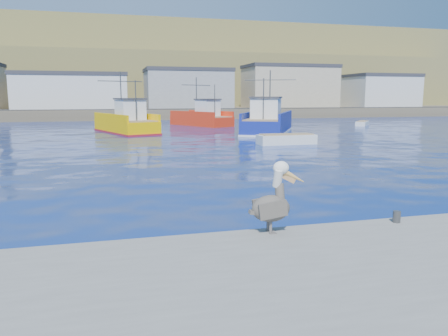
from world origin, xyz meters
name	(u,v)px	position (x,y,z in m)	size (l,w,h in m)	color
ground	(246,215)	(0.00, 0.00, 0.00)	(260.00, 260.00, 0.00)	navy
dock_bollards	(312,224)	(0.60, -3.40, 0.65)	(36.20, 0.20, 0.30)	#4C4C4C
far_shore	(123,77)	(0.00, 109.20, 8.98)	(200.00, 81.00, 24.00)	brown
trawler_yellow_b	(126,123)	(-2.36, 33.56, 0.98)	(6.59, 10.72, 6.37)	#FFBF00
trawler_blue	(268,123)	(11.79, 29.85, 1.04)	(8.88, 11.82, 6.52)	navy
boat_orange	(202,117)	(7.57, 42.51, 1.06)	(7.19, 9.53, 6.17)	red
skiff_mid	(286,140)	(9.39, 19.10, 0.32)	(4.61, 1.68, 1.00)	silver
skiff_far	(362,124)	(27.52, 37.22, 0.24)	(3.19, 3.43, 0.76)	silver
pelican	(273,202)	(-0.41, -3.36, 1.24)	(1.40, 0.60, 1.72)	#595451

